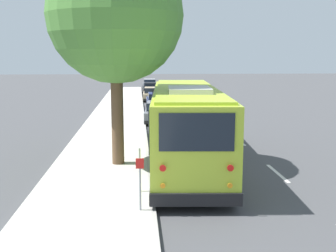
{
  "coord_description": "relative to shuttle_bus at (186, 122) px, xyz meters",
  "views": [
    {
      "loc": [
        -15.32,
        2.07,
        4.36
      ],
      "look_at": [
        2.58,
        0.77,
        1.3
      ],
      "focal_mm": 45.0,
      "sensor_mm": 36.0,
      "label": 1
    }
  ],
  "objects": [
    {
      "name": "parked_sedan_gray",
      "position": [
        11.02,
        0.56,
        -1.12
      ],
      "size": [
        4.32,
        1.96,
        1.32
      ],
      "rotation": [
        0.0,
        0.0,
        -0.07
      ],
      "color": "slate",
      "rests_on": "ground"
    },
    {
      "name": "parked_sedan_navy",
      "position": [
        17.29,
        0.32,
        -1.12
      ],
      "size": [
        4.65,
        1.76,
        1.33
      ],
      "rotation": [
        0.0,
        0.0,
        0.01
      ],
      "color": "#19234C",
      "rests_on": "ground"
    },
    {
      "name": "sidewalk_slab",
      "position": [
        -0.93,
        3.4,
        -1.66
      ],
      "size": [
        80.0,
        3.66,
        0.15
      ],
      "primitive_type": "cube",
      "color": "beige",
      "rests_on": "ground"
    },
    {
      "name": "lane_stripe_mid",
      "position": [
        -1.46,
        -3.27,
        -1.73
      ],
      "size": [
        2.4,
        0.14,
        0.01
      ],
      "primitive_type": "cube",
      "color": "silver",
      "rests_on": "ground"
    },
    {
      "name": "shuttle_bus",
      "position": [
        0.0,
        0.0,
        0.0
      ],
      "size": [
        11.08,
        3.24,
        3.25
      ],
      "rotation": [
        0.0,
        0.0,
        -0.06
      ],
      "color": "#ADC633",
      "rests_on": "ground"
    },
    {
      "name": "curb_strip",
      "position": [
        -0.93,
        1.5,
        -1.66
      ],
      "size": [
        80.0,
        0.14,
        0.15
      ],
      "primitive_type": "cube",
      "color": "#AAA69D",
      "rests_on": "ground"
    },
    {
      "name": "parked_sedan_black",
      "position": [
        30.49,
        0.5,
        -1.14
      ],
      "size": [
        4.65,
        1.78,
        1.28
      ],
      "rotation": [
        0.0,
        0.0,
        0.03
      ],
      "color": "black",
      "rests_on": "ground"
    },
    {
      "name": "sign_post_near",
      "position": [
        -5.25,
        1.86,
        -0.83
      ],
      "size": [
        0.06,
        0.22,
        1.46
      ],
      "color": "gray",
      "rests_on": "sidewalk_slab"
    },
    {
      "name": "parked_sedan_silver",
      "position": [
        37.4,
        0.35,
        -1.14
      ],
      "size": [
        4.29,
        1.77,
        1.28
      ],
      "rotation": [
        0.0,
        0.0,
        -0.02
      ],
      "color": "#A8AAAF",
      "rests_on": "ground"
    },
    {
      "name": "ground_plane",
      "position": [
        -0.93,
        -0.17,
        -1.74
      ],
      "size": [
        160.0,
        160.0,
        0.0
      ],
      "primitive_type": "plane",
      "color": "#474749"
    },
    {
      "name": "lane_stripe_ahead",
      "position": [
        4.54,
        -3.27,
        -1.73
      ],
      "size": [
        2.4,
        0.14,
        0.01
      ],
      "primitive_type": "cube",
      "color": "silver",
      "rests_on": "ground"
    },
    {
      "name": "street_tree",
      "position": [
        -0.02,
        2.68,
        4.4
      ],
      "size": [
        5.08,
        5.08,
        8.96
      ],
      "color": "brown",
      "rests_on": "sidewalk_slab"
    },
    {
      "name": "parked_sedan_tan",
      "position": [
        23.95,
        0.51,
        -1.15
      ],
      "size": [
        4.18,
        1.84,
        1.27
      ],
      "rotation": [
        0.0,
        0.0,
        -0.03
      ],
      "color": "tan",
      "rests_on": "ground"
    },
    {
      "name": "sign_post_far",
      "position": [
        -3.65,
        1.86,
        -0.9
      ],
      "size": [
        0.06,
        0.06,
        1.38
      ],
      "color": "gray",
      "rests_on": "sidewalk_slab"
    }
  ]
}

